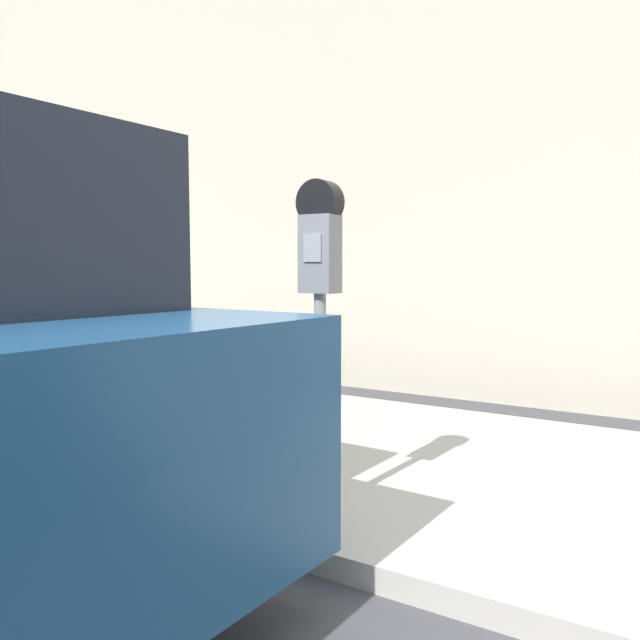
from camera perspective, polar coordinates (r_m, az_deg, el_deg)
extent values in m
cube|color=#BCB7AD|center=(3.86, 14.68, -13.82)|extent=(24.00, 2.80, 0.11)
cube|color=beige|center=(6.20, 22.29, 17.48)|extent=(24.00, 0.30, 5.36)
cylinder|color=gray|center=(2.98, 0.00, -7.64)|extent=(0.06, 0.06, 1.05)
cube|color=slate|center=(2.91, 0.00, 6.03)|extent=(0.17, 0.12, 0.36)
cube|color=gray|center=(2.86, -0.69, 6.60)|extent=(0.09, 0.01, 0.13)
cylinder|color=black|center=(2.93, 0.00, 10.70)|extent=(0.21, 0.10, 0.21)
cylinder|color=black|center=(2.89, -15.52, -14.40)|extent=(0.69, 0.25, 0.68)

